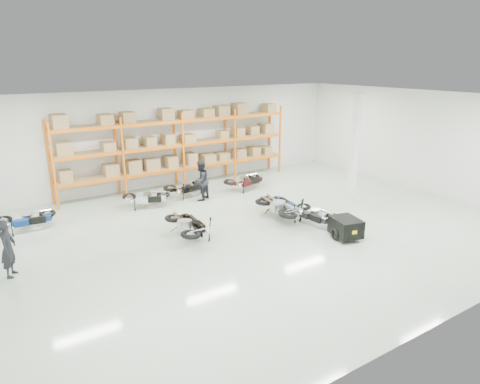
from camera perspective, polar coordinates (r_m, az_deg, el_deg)
room at (r=14.66m, az=2.59°, el=3.38°), size 18.00×18.00×18.00m
pallet_rack at (r=20.14m, az=-8.17°, el=7.04°), size 11.28×0.98×3.62m
structural_column at (r=18.43m, az=15.03°, el=5.67°), size 0.25×0.25×4.50m
moto_blue_centre at (r=16.22m, az=5.69°, el=-1.41°), size 1.33×2.10×1.26m
moto_silver_left at (r=15.98m, az=5.44°, el=-1.68°), size 1.09×2.01×1.27m
moto_black_far_left at (r=14.35m, az=-6.87°, el=-3.99°), size 1.15×2.02×1.25m
moto_touring_right at (r=15.74m, az=9.74°, el=-2.48°), size 0.97×1.75×1.09m
trailer at (r=14.72m, az=13.91°, el=-4.57°), size 1.01×1.75×0.71m
moto_back_a at (r=16.76m, az=-26.66°, el=-2.89°), size 1.76×0.98×1.09m
moto_back_b at (r=17.77m, az=-12.40°, el=-0.39°), size 1.83×1.37×1.07m
moto_back_c at (r=18.87m, az=-7.07°, el=1.03°), size 1.82×1.03×1.13m
moto_back_d at (r=19.69m, az=0.69°, el=1.84°), size 1.84×1.07×1.13m
person_left at (r=13.37m, az=-28.54°, el=-6.63°), size 0.60×0.70×1.64m
person_back at (r=18.19m, az=-5.25°, el=1.53°), size 1.04×0.96×1.72m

